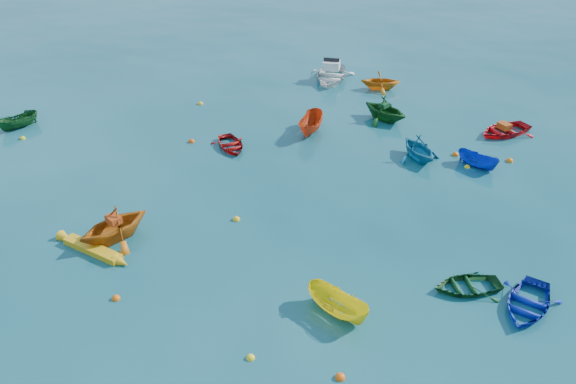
{
  "coord_description": "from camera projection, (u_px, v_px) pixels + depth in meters",
  "views": [
    {
      "loc": [
        2.08,
        -17.89,
        14.45
      ],
      "look_at": [
        0.0,
        5.0,
        0.4
      ],
      "focal_mm": 35.0,
      "sensor_mm": 36.0,
      "label": 1
    }
  ],
  "objects": [
    {
      "name": "ground",
      "position": [
        277.0,
        264.0,
        22.9
      ],
      "size": [
        160.0,
        160.0,
        0.0
      ],
      "primitive_type": "plane",
      "color": "#0B4650",
      "rests_on": "ground"
    },
    {
      "name": "dinghy_blue_se",
      "position": [
        526.0,
        307.0,
        20.72
      ],
      "size": [
        3.35,
        3.7,
        0.63
      ],
      "primitive_type": "imported",
      "rotation": [
        0.0,
        0.0,
        -0.5
      ],
      "color": "#0D26AD",
      "rests_on": "ground"
    },
    {
      "name": "dinghy_orange_w",
      "position": [
        116.0,
        239.0,
        24.38
      ],
      "size": [
        4.12,
        4.18,
        1.67
      ],
      "primitive_type": "imported",
      "rotation": [
        0.0,
        0.0,
        -0.69
      ],
      "color": "#C66512",
      "rests_on": "ground"
    },
    {
      "name": "sampan_yellow_mid",
      "position": [
        337.0,
        313.0,
        20.45
      ],
      "size": [
        2.75,
        2.47,
        1.04
      ],
      "primitive_type": "imported",
      "rotation": [
        0.0,
        0.0,
        0.9
      ],
      "color": "yellow",
      "rests_on": "ground"
    },
    {
      "name": "dinghy_green_e",
      "position": [
        466.0,
        289.0,
        21.59
      ],
      "size": [
        3.0,
        2.44,
        0.55
      ],
      "primitive_type": "imported",
      "rotation": [
        0.0,
        0.0,
        -1.34
      ],
      "color": "#0F431C",
      "rests_on": "ground"
    },
    {
      "name": "dinghy_cyan_se",
      "position": [
        417.0,
        159.0,
        30.7
      ],
      "size": [
        3.36,
        3.53,
        1.46
      ],
      "primitive_type": "imported",
      "rotation": [
        0.0,
        0.0,
        0.45
      ],
      "color": "teal",
      "rests_on": "ground"
    },
    {
      "name": "sampan_orange_n",
      "position": [
        311.0,
        132.0,
        33.55
      ],
      "size": [
        1.77,
        3.28,
        1.2
      ],
      "primitive_type": "imported",
      "rotation": [
        0.0,
        0.0,
        -0.2
      ],
      "color": "#C63C12",
      "rests_on": "ground"
    },
    {
      "name": "dinghy_green_n",
      "position": [
        384.0,
        120.0,
        35.1
      ],
      "size": [
        4.09,
        4.05,
        1.63
      ],
      "primitive_type": "imported",
      "rotation": [
        0.0,
        0.0,
        0.85
      ],
      "color": "#124D18",
      "rests_on": "ground"
    },
    {
      "name": "dinghy_red_ne",
      "position": [
        504.0,
        134.0,
        33.39
      ],
      "size": [
        4.17,
        3.84,
        0.71
      ],
      "primitive_type": "imported",
      "rotation": [
        0.0,
        0.0,
        -1.03
      ],
      "color": "red",
      "rests_on": "ground"
    },
    {
      "name": "sampan_blue_far",
      "position": [
        477.0,
        167.0,
        29.93
      ],
      "size": [
        2.35,
        2.14,
        0.9
      ],
      "primitive_type": "imported",
      "rotation": [
        0.0,
        0.0,
        0.89
      ],
      "color": "#0E2DB3",
      "rests_on": "ground"
    },
    {
      "name": "dinghy_red_far",
      "position": [
        231.0,
        148.0,
        31.83
      ],
      "size": [
        2.94,
        3.27,
        0.56
      ],
      "primitive_type": "imported",
      "rotation": [
        0.0,
        0.0,
        0.47
      ],
      "color": "#9E0D0D",
      "rests_on": "ground"
    },
    {
      "name": "dinghy_orange_far",
      "position": [
        380.0,
        89.0,
        39.61
      ],
      "size": [
        2.75,
        2.39,
        1.43
      ],
      "primitive_type": "imported",
      "rotation": [
        0.0,
        0.0,
        1.59
      ],
      "color": "orange",
      "rests_on": "ground"
    },
    {
      "name": "sampan_green_far",
      "position": [
        20.0,
        128.0,
        34.08
      ],
      "size": [
        2.28,
        2.62,
        0.99
      ],
      "primitive_type": "imported",
      "rotation": [
        0.0,
        0.0,
        -0.63
      ],
      "color": "#10471A",
      "rests_on": "ground"
    },
    {
      "name": "kayak_yellow",
      "position": [
        93.0,
        252.0,
        23.59
      ],
      "size": [
        3.56,
        2.07,
        0.37
      ],
      "primitive_type": null,
      "rotation": [
        0.0,
        0.0,
        1.13
      ],
      "color": "gold",
      "rests_on": "ground"
    },
    {
      "name": "motorboat_white",
      "position": [
        331.0,
        80.0,
        41.21
      ],
      "size": [
        3.75,
        4.89,
        1.55
      ],
      "primitive_type": "imported",
      "rotation": [
        0.0,
        0.0,
        -0.11
      ],
      "color": "white",
      "rests_on": "ground"
    },
    {
      "name": "tarp_orange_a",
      "position": [
        114.0,
        219.0,
        23.9
      ],
      "size": [
        0.81,
        0.79,
        0.31
      ],
      "primitive_type": "cube",
      "rotation": [
        0.0,
        0.0,
        -0.69
      ],
      "color": "#BA3F13",
      "rests_on": "dinghy_orange_w"
    },
    {
      "name": "tarp_green_b",
      "position": [
        384.0,
        105.0,
        34.67
      ],
      "size": [
        0.71,
        0.72,
        0.28
      ],
      "primitive_type": "cube",
      "rotation": [
        0.0,
        0.0,
        0.85
      ],
      "color": "#124923",
      "rests_on": "dinghy_green_n"
    },
    {
      "name": "tarp_orange_b",
      "position": [
        504.0,
        126.0,
        33.08
      ],
      "size": [
        0.84,
        0.9,
        0.35
      ],
      "primitive_type": "cube",
      "rotation": [
        0.0,
        0.0,
        -1.03
      ],
      "color": "#B14812",
      "rests_on": "dinghy_red_ne"
    },
    {
      "name": "buoy_or_a",
      "position": [
        116.0,
        299.0,
        21.11
      ],
      "size": [
        0.33,
        0.33,
        0.33
      ],
      "primitive_type": "sphere",
      "color": "#EA5F0C",
      "rests_on": "ground"
    },
    {
      "name": "buoy_ye_a",
      "position": [
        251.0,
        358.0,
        18.65
      ],
      "size": [
        0.29,
        0.29,
        0.29
      ],
      "primitive_type": "sphere",
      "color": "yellow",
      "rests_on": "ground"
    },
    {
      "name": "buoy_or_b",
      "position": [
        340.0,
        378.0,
        17.96
      ],
      "size": [
        0.34,
        0.34,
        0.34
      ],
      "primitive_type": "sphere",
      "color": "#FF5C0D",
      "rests_on": "ground"
    },
    {
      "name": "buoy_ye_b",
      "position": [
        23.0,
        139.0,
        32.8
      ],
      "size": [
        0.33,
        0.33,
        0.33
      ],
      "primitive_type": "sphere",
      "color": "yellow",
      "rests_on": "ground"
    },
    {
      "name": "buoy_or_c",
      "position": [
        192.0,
        142.0,
        32.45
      ],
      "size": [
        0.38,
        0.38,
        0.38
      ],
      "primitive_type": "sphere",
      "color": "#D8470B",
      "rests_on": "ground"
    },
    {
      "name": "buoy_ye_c",
      "position": [
        236.0,
        220.0,
        25.63
      ],
      "size": [
        0.35,
        0.35,
        0.35
      ],
      "primitive_type": "sphere",
      "color": "yellow",
      "rests_on": "ground"
    },
    {
      "name": "buoy_or_d",
      "position": [
        509.0,
        161.0,
        30.43
      ],
      "size": [
        0.39,
        0.39,
        0.39
      ],
      "primitive_type": "sphere",
      "color": "orange",
      "rests_on": "ground"
    },
    {
      "name": "buoy_ye_d",
      "position": [
        200.0,
        104.0,
        37.26
      ],
      "size": [
        0.37,
        0.37,
        0.37
      ],
      "primitive_type": "sphere",
      "color": "yellow",
      "rests_on": "ground"
    },
    {
      "name": "buoy_or_e",
      "position": [
        455.0,
        155.0,
        31.04
      ],
      "size": [
        0.38,
        0.38,
        0.38
      ],
      "primitive_type": "sphere",
      "color": "orange",
      "rests_on": "ground"
    },
    {
      "name": "buoy_ye_e",
      "position": [
        467.0,
        167.0,
        29.86
      ],
      "size": [
        0.3,
        0.3,
        0.3
      ],
      "primitive_type": "sphere",
      "color": "yellow",
      "rests_on": "ground"
    }
  ]
}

